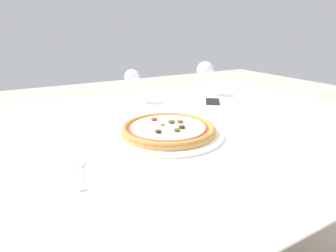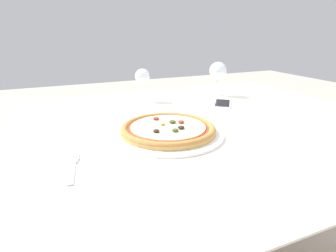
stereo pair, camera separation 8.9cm
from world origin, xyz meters
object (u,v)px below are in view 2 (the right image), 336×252
wine_glass_far_right (218,71)px  pizza_plate (168,130)px  fork (72,167)px  dining_table (205,140)px  cell_phone (222,104)px  wine_glass_far_left (142,78)px

wine_glass_far_right → pizza_plate: bearing=-137.3°
fork → wine_glass_far_right: 0.93m
dining_table → fork: (-0.49, -0.19, 0.08)m
pizza_plate → cell_phone: pizza_plate is taller
wine_glass_far_right → dining_table: bearing=-127.8°
fork → wine_glass_far_right: wine_glass_far_right is taller
wine_glass_far_left → cell_phone: bearing=-35.8°
cell_phone → wine_glass_far_left: bearing=144.2°
dining_table → wine_glass_far_right: bearing=52.2°
fork → dining_table: bearing=20.8°
pizza_plate → wine_glass_far_left: (0.07, 0.46, 0.09)m
dining_table → cell_phone: 0.26m
dining_table → pizza_plate: (-0.19, -0.08, 0.09)m
pizza_plate → cell_phone: bearing=33.1°
wine_glass_far_left → cell_phone: size_ratio=0.95×
wine_glass_far_right → cell_phone: bearing=-115.5°
wine_glass_far_left → cell_phone: (0.30, -0.22, -0.10)m
dining_table → wine_glass_far_right: 0.48m
pizza_plate → wine_glass_far_left: 0.47m
dining_table → pizza_plate: 0.22m
wine_glass_far_right → wine_glass_far_left: bearing=174.6°
dining_table → cell_phone: bearing=42.3°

